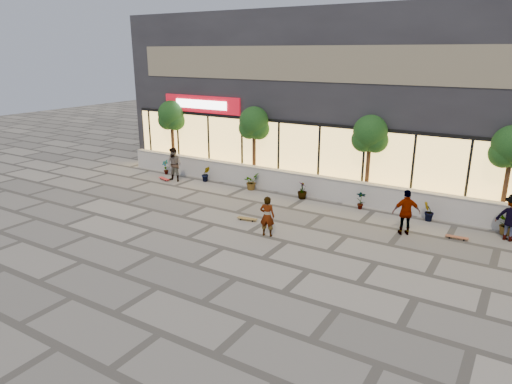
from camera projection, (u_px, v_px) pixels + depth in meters
The scene contains 21 objects.
ground at pixel (223, 248), 15.88m from camera, with size 80.00×80.00×0.00m, color gray.
planter_wall at pixel (309, 185), 21.42m from camera, with size 22.00×0.42×1.04m.
retail_building at pixel (355, 95), 24.79m from camera, with size 24.00×9.17×8.50m.
shrub_a at pixel (166, 167), 25.26m from camera, with size 0.43×0.29×0.81m, color #103314.
shrub_b at pixel (206, 174), 23.86m from camera, with size 0.45×0.36×0.81m, color #103314.
shrub_c at pixel (251, 182), 22.46m from camera, with size 0.73×0.63×0.81m, color #103314.
shrub_d at pixel (302, 190), 21.06m from camera, with size 0.45×0.45×0.81m, color #103314.
shrub_e at pixel (361, 200), 19.66m from camera, with size 0.43×0.29×0.81m, color #103314.
shrub_f at pixel (428, 212), 18.26m from camera, with size 0.45×0.36×0.81m, color #103314.
shrub_g at pixel (507, 225), 16.86m from camera, with size 0.73×0.63×0.81m, color #103314.
tree_west at pixel (171, 117), 25.76m from camera, with size 1.60×1.50×3.92m.
tree_midwest at pixel (254, 125), 23.01m from camera, with size 1.60×1.50×3.92m.
tree_mideast at pixel (370, 136), 20.01m from camera, with size 1.60×1.50×3.92m.
tree_east at pixel (512, 150), 17.26m from camera, with size 1.60×1.50×3.92m.
skater_center at pixel (267, 216), 16.71m from camera, with size 0.56×0.36×1.52m, color silver.
skater_left at pixel (174, 165), 23.74m from camera, with size 0.87×0.67×1.78m, color tan.
skater_right_near at pixel (406, 212), 16.80m from camera, with size 1.01×0.42×1.73m, color white.
skater_right_far at pixel (512, 218), 16.28m from camera, with size 1.12×0.64×1.73m, color maroon.
skateboard_center at pixel (247, 219), 18.41m from camera, with size 0.87×0.35×0.10m.
skateboard_left at pixel (164, 179), 24.17m from camera, with size 0.86×0.48×0.10m.
skateboard_right_near at pixel (457, 237), 16.58m from camera, with size 0.80×0.25×0.10m.
Camera 1 is at (8.62, -11.83, 6.55)m, focal length 32.00 mm.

